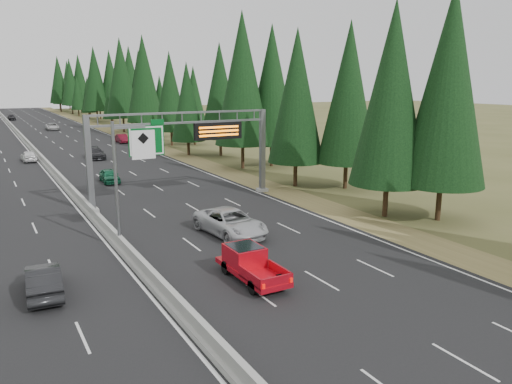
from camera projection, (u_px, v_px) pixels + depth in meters
road at (30, 148)px, 78.45m from camera, size 32.00×260.00×0.08m
shoulder_right at (141, 142)px, 86.96m from camera, size 3.60×260.00×0.06m
median_barrier at (30, 146)px, 78.37m from camera, size 0.70×260.00×0.85m
sign_gantry at (190, 142)px, 43.18m from camera, size 16.75×0.98×7.80m
hov_sign_pole at (125, 176)px, 30.88m from camera, size 2.80×0.50×8.00m
tree_row_right at (176, 85)px, 81.29m from camera, size 12.45×243.60×19.00m
silver_minivan at (230, 222)px, 34.27m from camera, size 3.54×6.58×1.75m
red_pickup at (248, 261)px, 26.70m from camera, size 1.86×5.20×1.70m
car_ahead_green at (109, 176)px, 52.00m from camera, size 1.80×4.16×1.40m
car_ahead_dkred at (122, 139)px, 85.22m from camera, size 1.58×4.39×1.44m
car_ahead_dkgrey at (95, 153)px, 67.84m from camera, size 2.08×5.06×1.46m
car_ahead_white at (52, 127)px, 107.16m from camera, size 2.72×5.46×1.49m
car_ahead_far at (11, 117)px, 134.17m from camera, size 2.11×4.68×1.56m
car_onc_near at (44, 280)px, 24.61m from camera, size 1.94×4.73×1.52m
car_onc_white at (29, 156)px, 65.43m from camera, size 1.84×4.30×1.45m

